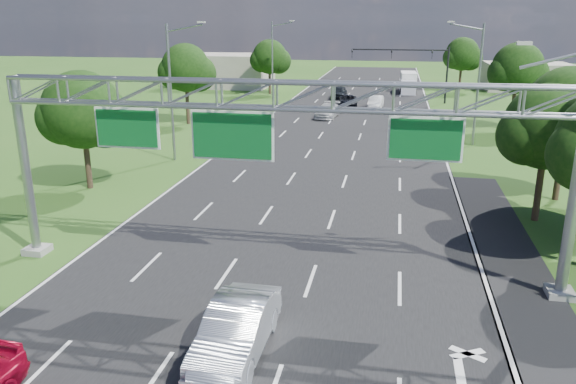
% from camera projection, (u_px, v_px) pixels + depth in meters
% --- Properties ---
extents(ground, '(220.00, 220.00, 0.00)m').
position_uv_depth(ground, '(324.00, 167.00, 40.75)').
color(ground, '#295218').
rests_on(ground, ground).
extents(road, '(18.00, 180.00, 0.02)m').
position_uv_depth(road, '(324.00, 167.00, 40.75)').
color(road, black).
rests_on(road, ground).
extents(road_flare, '(3.00, 30.00, 0.02)m').
position_uv_depth(road_flare, '(514.00, 272.00, 23.90)').
color(road_flare, black).
rests_on(road_flare, ground).
extents(sign_gantry, '(23.50, 1.00, 9.56)m').
position_uv_depth(sign_gantry, '(277.00, 111.00, 21.76)').
color(sign_gantry, gray).
rests_on(sign_gantry, ground).
extents(traffic_signal, '(12.21, 0.24, 7.00)m').
position_uv_depth(traffic_signal, '(419.00, 62.00, 70.73)').
color(traffic_signal, black).
rests_on(traffic_signal, ground).
extents(streetlight_l_near, '(2.97, 0.22, 10.16)m').
position_uv_depth(streetlight_l_near, '(173.00, 86.00, 41.13)').
color(streetlight_l_near, gray).
rests_on(streetlight_l_near, ground).
extents(streetlight_l_far, '(2.97, 0.22, 10.16)m').
position_uv_depth(streetlight_l_far, '(274.00, 56.00, 73.98)').
color(streetlight_l_far, gray).
rests_on(streetlight_l_far, ground).
extents(streetlight_r_mid, '(2.97, 0.22, 10.16)m').
position_uv_depth(streetlight_r_mid, '(476.00, 79.00, 46.46)').
color(streetlight_r_mid, gray).
rests_on(streetlight_r_mid, ground).
extents(tree_verge_la, '(5.76, 4.80, 7.40)m').
position_uv_depth(tree_verge_la, '(84.00, 114.00, 34.37)').
color(tree_verge_la, '#2D2116').
rests_on(tree_verge_la, ground).
extents(tree_verge_lb, '(5.76, 4.80, 8.06)m').
position_uv_depth(tree_verge_lb, '(187.00, 70.00, 56.12)').
color(tree_verge_lb, '#2D2116').
rests_on(tree_verge_lb, ground).
extents(tree_verge_lc, '(5.76, 4.80, 7.62)m').
position_uv_depth(tree_verge_lc, '(270.00, 58.00, 79.17)').
color(tree_verge_lc, '#2D2116').
rests_on(tree_verge_lc, ground).
extents(tree_verge_rd, '(5.76, 4.80, 8.28)m').
position_uv_depth(tree_verge_rd, '(518.00, 71.00, 53.13)').
color(tree_verge_rd, '#2D2116').
rests_on(tree_verge_rd, ground).
extents(tree_verge_re, '(5.76, 4.80, 7.84)m').
position_uv_depth(tree_verge_re, '(463.00, 56.00, 81.77)').
color(tree_verge_re, '#2D2116').
rests_on(tree_verge_re, ground).
extents(building_left, '(14.00, 10.00, 5.00)m').
position_uv_depth(building_left, '(225.00, 70.00, 89.01)').
color(building_left, '#9E9785').
rests_on(building_left, ground).
extents(building_right, '(12.00, 9.00, 4.00)m').
position_uv_depth(building_right, '(526.00, 77.00, 84.65)').
color(building_right, '#9E9785').
rests_on(building_right, ground).
extents(silver_sedan, '(1.91, 5.22, 1.71)m').
position_uv_depth(silver_sedan, '(236.00, 330.00, 17.82)').
color(silver_sedan, silver).
rests_on(silver_sedan, ground).
extents(car_queue_a, '(2.53, 5.28, 1.48)m').
position_uv_depth(car_queue_a, '(328.00, 111.00, 61.13)').
color(car_queue_a, '#BBBBBB').
rests_on(car_queue_a, ground).
extents(car_queue_b, '(2.63, 4.92, 1.32)m').
position_uv_depth(car_queue_b, '(348.00, 101.00, 69.33)').
color(car_queue_b, black).
rests_on(car_queue_b, ground).
extents(car_queue_c, '(1.97, 4.72, 1.60)m').
position_uv_depth(car_queue_c, '(339.00, 92.00, 76.17)').
color(car_queue_c, black).
rests_on(car_queue_c, ground).
extents(car_queue_d, '(1.83, 4.62, 1.49)m').
position_uv_depth(car_queue_d, '(376.00, 102.00, 67.19)').
color(car_queue_d, silver).
rests_on(car_queue_d, ground).
extents(box_truck, '(2.33, 7.54, 2.84)m').
position_uv_depth(box_truck, '(408.00, 83.00, 82.20)').
color(box_truck, white).
rests_on(box_truck, ground).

